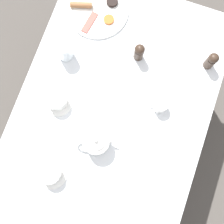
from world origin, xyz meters
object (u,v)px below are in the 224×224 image
(teacup_with_saucer_right, at_px, (50,173))
(knife_by_plate, at_px, (162,146))
(teapot_far, at_px, (96,142))
(creamer_jug, at_px, (160,105))
(fork_by_plate, at_px, (125,90))
(water_glass_tall, at_px, (64,50))
(breakfast_plate, at_px, (97,9))
(pepper_grinder, at_px, (139,52))
(teapot_near, at_px, (142,222))
(teacup_with_saucer_left, at_px, (57,100))
(salt_grinder, at_px, (211,61))
(spoon_for_tea, at_px, (187,39))

(teacup_with_saucer_right, xyz_separation_m, knife_by_plate, (-0.41, -0.26, -0.03))
(teapot_far, xyz_separation_m, creamer_jug, (-0.21, -0.24, -0.02))
(fork_by_plate, bearing_deg, water_glass_tall, -12.55)
(breakfast_plate, bearing_deg, water_glass_tall, 76.84)
(teapot_far, xyz_separation_m, knife_by_plate, (-0.27, -0.08, -0.04))
(teacup_with_saucer_right, relative_size, pepper_grinder, 1.24)
(teapot_far, height_order, teacup_with_saucer_right, teapot_far)
(breakfast_plate, relative_size, water_glass_tall, 2.77)
(teapot_near, xyz_separation_m, creamer_jug, (0.08, -0.48, -0.02))
(teacup_with_saucer_right, bearing_deg, creamer_jug, -128.67)
(teacup_with_saucer_left, bearing_deg, teapot_far, 152.92)
(salt_grinder, height_order, spoon_for_tea, salt_grinder)
(teacup_with_saucer_left, distance_m, knife_by_plate, 0.50)
(teapot_near, relative_size, water_glass_tall, 1.47)
(teacup_with_saucer_left, bearing_deg, breakfast_plate, -91.90)
(teacup_with_saucer_right, relative_size, fork_by_plate, 0.77)
(teacup_with_saucer_right, relative_size, water_glass_tall, 1.30)
(creamer_jug, distance_m, pepper_grinder, 0.25)
(fork_by_plate, bearing_deg, pepper_grinder, -91.34)
(teapot_far, height_order, knife_by_plate, teapot_far)
(water_glass_tall, bearing_deg, breakfast_plate, -103.16)
(breakfast_plate, distance_m, knife_by_plate, 0.70)
(creamer_jug, bearing_deg, water_glass_tall, -10.76)
(breakfast_plate, bearing_deg, spoon_for_tea, 179.47)
(teapot_near, bearing_deg, teacup_with_saucer_left, 14.22)
(teacup_with_saucer_left, xyz_separation_m, creamer_jug, (-0.43, -0.13, -0.00))
(teacup_with_saucer_left, distance_m, pepper_grinder, 0.41)
(water_glass_tall, xyz_separation_m, pepper_grinder, (-0.31, -0.10, 0.00))
(teacup_with_saucer_right, bearing_deg, pepper_grinder, -106.45)
(teapot_near, distance_m, knife_by_plate, 0.32)
(creamer_jug, height_order, fork_by_plate, creamer_jug)
(fork_by_plate, bearing_deg, teacup_with_saucer_left, 29.26)
(teacup_with_saucer_right, bearing_deg, water_glass_tall, -75.76)
(pepper_grinder, xyz_separation_m, knife_by_plate, (-0.23, 0.35, -0.06))
(knife_by_plate, distance_m, spoon_for_tea, 0.50)
(teacup_with_saucer_left, height_order, salt_grinder, salt_grinder)
(teapot_near, height_order, teacup_with_saucer_left, teapot_near)
(teapot_near, height_order, fork_by_plate, teapot_near)
(teapot_far, bearing_deg, teapot_near, -61.44)
(teapot_far, height_order, teacup_with_saucer_left, teapot_far)
(teapot_near, bearing_deg, knife_by_plate, -39.10)
(water_glass_tall, bearing_deg, teapot_far, 128.80)
(breakfast_plate, height_order, teapot_far, teapot_far)
(teapot_near, xyz_separation_m, spoon_for_tea, (0.05, -0.82, -0.04))
(water_glass_tall, distance_m, knife_by_plate, 0.60)
(pepper_grinder, bearing_deg, teacup_with_saucer_left, 49.61)
(teacup_with_saucer_left, height_order, creamer_jug, teacup_with_saucer_left)
(creamer_jug, xyz_separation_m, pepper_grinder, (0.16, -0.19, 0.03))
(teacup_with_saucer_right, xyz_separation_m, spoon_for_tea, (-0.36, -0.76, -0.03))
(pepper_grinder, xyz_separation_m, spoon_for_tea, (-0.18, -0.15, -0.06))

